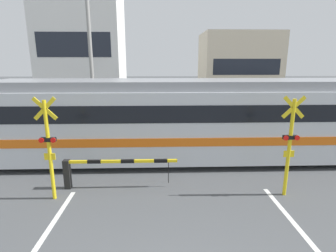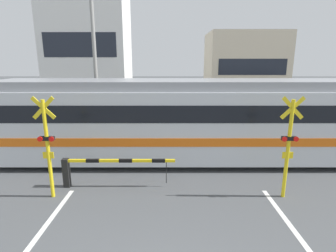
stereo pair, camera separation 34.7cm
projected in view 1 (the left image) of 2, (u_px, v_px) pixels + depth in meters
name	position (u px, v px, depth m)	size (l,w,h in m)	color
rail_track_near	(168.00, 165.00, 10.64)	(50.00, 0.10, 0.08)	#5B564C
rail_track_far	(167.00, 153.00, 12.03)	(50.00, 0.10, 0.08)	#5B564C
commuter_train	(253.00, 118.00, 11.03)	(21.41, 2.96, 3.40)	silver
crossing_barrier_near	(97.00, 168.00, 8.60)	(3.73, 0.20, 0.99)	black
crossing_barrier_far	(211.00, 127.00, 14.00)	(3.73, 0.20, 0.99)	black
crossing_signal_left	(49.00, 145.00, 7.66)	(0.68, 0.15, 3.15)	yellow
crossing_signal_right	(290.00, 142.00, 7.90)	(0.68, 0.15, 3.15)	yellow
pedestrian	(170.00, 111.00, 17.42)	(0.38, 0.22, 1.67)	brown
building_left_of_street	(83.00, 52.00, 24.22)	(7.30, 5.17, 10.06)	white
building_right_of_street	(238.00, 70.00, 25.09)	(6.94, 5.17, 6.78)	beige
utility_pole_streetside	(92.00, 68.00, 15.50)	(0.22, 0.22, 7.49)	gray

